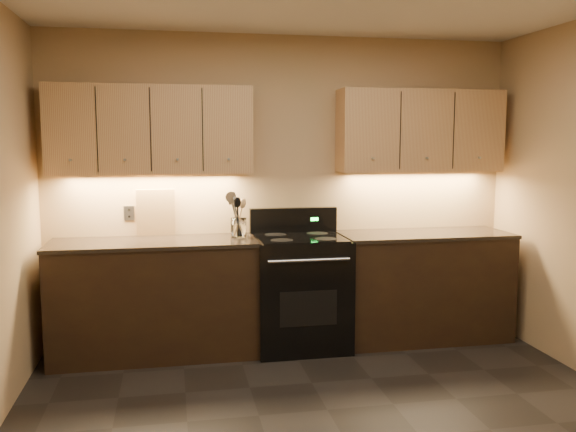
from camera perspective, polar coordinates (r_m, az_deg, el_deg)
The scene contains 14 objects.
wall_back at distance 5.27m, azimuth -0.44°, elevation 2.53°, with size 4.00×0.04×2.60m, color tan.
counter_left at distance 5.02m, azimuth -12.33°, elevation -7.51°, with size 1.62×0.62×0.93m.
counter_right at distance 5.46m, azimuth 12.52°, elevation -6.36°, with size 1.46×0.62×0.93m.
stove at distance 5.11m, azimuth 1.11°, elevation -6.96°, with size 0.76×0.68×1.14m.
upper_cab_left at distance 5.02m, azimuth -12.69°, elevation 7.85°, with size 1.60×0.30×0.70m, color tan.
upper_cab_right at distance 5.45m, azimuth 12.27°, elevation 7.79°, with size 1.44×0.30×0.70m, color tan.
outlet_plate at distance 5.20m, azimuth -14.64°, elevation 0.26°, with size 0.09×0.01×0.12m, color #B2B5BA.
utensil_crock at distance 4.99m, azimuth -4.66°, elevation -1.16°, with size 0.16×0.16×0.16m.
cutting_board at distance 5.16m, azimuth -12.27°, elevation 0.33°, with size 0.31×0.02×0.40m, color tan.
wooden_spoon at distance 4.97m, azimuth -4.98°, elevation -0.12°, with size 0.06×0.06×0.30m, color tan, non-canonical shape.
black_spoon at distance 5.01m, azimuth -4.67°, elevation 0.03°, with size 0.06×0.06×0.32m, color black, non-canonical shape.
black_turner at distance 4.97m, azimuth -4.51°, elevation 0.31°, with size 0.08×0.08×0.38m, color black, non-canonical shape.
steel_spatula at distance 4.99m, azimuth -4.50°, elevation 0.07°, with size 0.08×0.08×0.33m, color silver, non-canonical shape.
steel_skimmer at distance 4.98m, azimuth -4.36°, elevation 0.17°, with size 0.09×0.09×0.35m, color silver, non-canonical shape.
Camera 1 is at (-0.95, -3.16, 1.71)m, focal length 38.00 mm.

